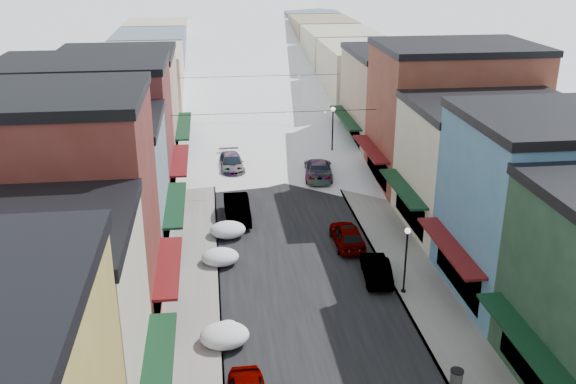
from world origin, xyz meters
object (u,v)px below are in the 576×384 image
object	(u,v)px
trash_can	(456,380)
streetlamp_near	(406,252)
car_green_sedan	(376,268)
car_dark_hatch	(237,209)

from	to	relation	value
trash_can	streetlamp_near	size ratio (longest dim) A/B	0.25
car_green_sedan	streetlamp_near	world-z (taller)	streetlamp_near
car_green_sedan	car_dark_hatch	bearing A→B (deg)	-46.12
car_dark_hatch	trash_can	world-z (taller)	car_dark_hatch
streetlamp_near	trash_can	bearing A→B (deg)	-91.23
car_dark_hatch	car_green_sedan	distance (m)	12.59
car_dark_hatch	streetlamp_near	bearing A→B (deg)	-54.77
car_dark_hatch	streetlamp_near	size ratio (longest dim) A/B	1.24
car_dark_hatch	car_green_sedan	xyz separation A→B (m)	(7.76, -9.91, -0.13)
car_dark_hatch	streetlamp_near	world-z (taller)	streetlamp_near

